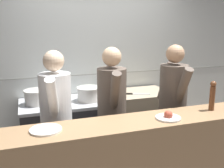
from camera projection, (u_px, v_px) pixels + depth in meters
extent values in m
cube|color=silver|center=(98.00, 64.00, 4.00)|extent=(8.00, 0.06, 2.60)
cube|color=gray|center=(99.00, 74.00, 4.00)|extent=(8.00, 0.00, 0.01)
cube|color=#38383D|center=(65.00, 133.00, 3.64)|extent=(1.15, 0.70, 0.83)
cube|color=#B7BABF|center=(64.00, 103.00, 3.54)|extent=(1.17, 0.71, 0.04)
cube|color=#B7BABF|center=(69.00, 139.00, 3.32)|extent=(1.03, 0.03, 0.10)
cube|color=gray|center=(137.00, 121.00, 3.97)|extent=(0.92, 0.65, 0.91)
cube|color=black|center=(145.00, 155.00, 3.78)|extent=(0.90, 0.04, 0.10)
cylinder|color=beige|center=(36.00, 97.00, 3.41)|extent=(0.30, 0.30, 0.19)
cylinder|color=beige|center=(36.00, 90.00, 3.39)|extent=(0.31, 0.31, 0.01)
cylinder|color=beige|center=(89.00, 94.00, 3.57)|extent=(0.31, 0.31, 0.19)
cylinder|color=beige|center=(89.00, 88.00, 3.55)|extent=(0.33, 0.33, 0.01)
cube|color=#B7BABF|center=(141.00, 94.00, 3.75)|extent=(0.25, 0.11, 0.01)
cube|color=black|center=(129.00, 94.00, 3.75)|extent=(0.11, 0.06, 0.02)
cylinder|color=white|center=(46.00, 130.00, 2.24)|extent=(0.27, 0.27, 0.02)
cylinder|color=white|center=(168.00, 118.00, 2.52)|extent=(0.24, 0.24, 0.02)
sphere|color=#B24733|center=(168.00, 115.00, 2.52)|extent=(0.08, 0.08, 0.08)
cylinder|color=brown|center=(212.00, 98.00, 2.75)|extent=(0.06, 0.06, 0.26)
sphere|color=brown|center=(213.00, 84.00, 2.72)|extent=(0.06, 0.06, 0.06)
cube|color=black|center=(59.00, 163.00, 2.91)|extent=(0.32, 0.25, 0.77)
cylinder|color=white|center=(56.00, 103.00, 2.75)|extent=(0.40, 0.40, 0.63)
sphere|color=beige|center=(54.00, 61.00, 2.65)|extent=(0.22, 0.22, 0.22)
cylinder|color=white|center=(58.00, 91.00, 2.93)|extent=(0.17, 0.33, 0.53)
cylinder|color=white|center=(53.00, 102.00, 2.55)|extent=(0.17, 0.33, 0.53)
cube|color=black|center=(112.00, 152.00, 3.16)|extent=(0.31, 0.23, 0.77)
cylinder|color=brown|center=(112.00, 96.00, 3.01)|extent=(0.39, 0.39, 0.64)
sphere|color=#D8AD84|center=(112.00, 57.00, 2.91)|extent=(0.22, 0.22, 0.22)
cylinder|color=brown|center=(109.00, 86.00, 3.18)|extent=(0.15, 0.33, 0.53)
cylinder|color=brown|center=(115.00, 94.00, 2.80)|extent=(0.15, 0.33, 0.53)
cube|color=black|center=(170.00, 144.00, 3.36)|extent=(0.29, 0.20, 0.78)
cylinder|color=brown|center=(173.00, 91.00, 3.20)|extent=(0.35, 0.35, 0.64)
sphere|color=tan|center=(175.00, 54.00, 3.10)|extent=(0.22, 0.22, 0.22)
cylinder|color=brown|center=(166.00, 81.00, 3.37)|extent=(0.11, 0.33, 0.54)
cylinder|color=brown|center=(182.00, 89.00, 2.99)|extent=(0.11, 0.33, 0.54)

